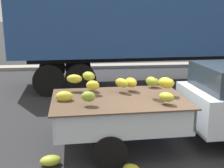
% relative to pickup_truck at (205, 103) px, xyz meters
% --- Properties ---
extents(ground, '(220.00, 220.00, 0.00)m').
position_rel_pickup_truck_xyz_m(ground, '(-0.56, -0.31, -0.88)').
color(ground, '#28282B').
extents(curb_strip, '(80.00, 0.80, 0.16)m').
position_rel_pickup_truck_xyz_m(curb_strip, '(-0.56, 9.10, -0.80)').
color(curb_strip, gray).
rests_on(curb_strip, ground).
extents(pickup_truck, '(4.84, 1.96, 1.70)m').
position_rel_pickup_truck_xyz_m(pickup_truck, '(0.00, 0.00, 0.00)').
color(pickup_truck, silver).
rests_on(pickup_truck, ground).
extents(semi_trailer, '(12.10, 3.08, 3.95)m').
position_rel_pickup_truck_xyz_m(semi_trailer, '(0.81, 5.42, 1.66)').
color(semi_trailer, navy).
rests_on(semi_trailer, ground).
extents(fallen_banana_bunch_near_tailgate, '(0.42, 0.31, 0.19)m').
position_rel_pickup_truck_xyz_m(fallen_banana_bunch_near_tailgate, '(-3.24, -0.68, -0.79)').
color(fallen_banana_bunch_near_tailgate, '#A6B032').
rests_on(fallen_banana_bunch_near_tailgate, ground).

